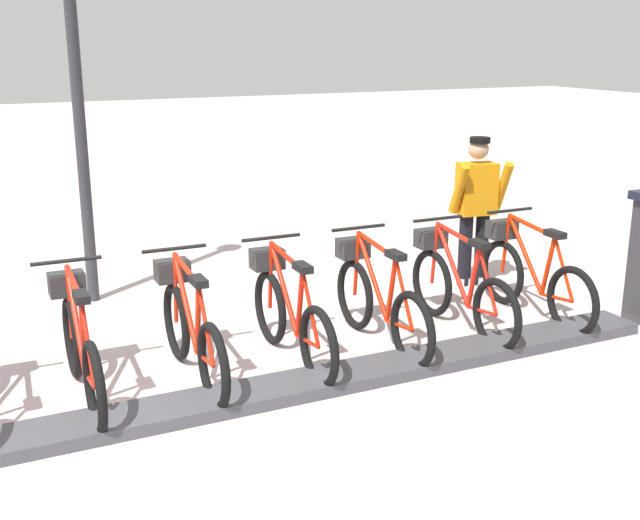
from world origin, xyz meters
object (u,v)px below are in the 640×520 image
at_px(lamp_post, 74,52).
at_px(bike_docked_3, 289,313).
at_px(bike_docked_1, 458,286).
at_px(bike_docked_2, 378,299).
at_px(worker_near_rack, 476,206).
at_px(bike_docked_5, 80,346).
at_px(bike_docked_4, 190,328).
at_px(bike_docked_0, 531,275).

bearing_deg(lamp_post, bike_docked_3, -152.61).
xyz_separation_m(bike_docked_1, bike_docked_2, (0.00, 0.87, 0.00)).
relative_size(bike_docked_2, worker_near_rack, 1.04).
xyz_separation_m(bike_docked_1, bike_docked_5, (0.00, 3.46, 0.00)).
distance_m(bike_docked_1, lamp_post, 4.35).
height_order(bike_docked_2, bike_docked_3, same).
xyz_separation_m(bike_docked_2, worker_near_rack, (1.07, -1.82, 0.48)).
height_order(bike_docked_4, worker_near_rack, worker_near_rack).
bearing_deg(bike_docked_4, bike_docked_3, -90.00).
bearing_deg(bike_docked_2, bike_docked_0, -90.00).
bearing_deg(bike_docked_3, bike_docked_1, -90.00).
relative_size(bike_docked_1, bike_docked_4, 1.00).
bearing_deg(worker_near_rack, bike_docked_3, 111.69).
bearing_deg(worker_near_rack, bike_docked_1, 138.20).
bearing_deg(bike_docked_2, bike_docked_3, 90.00).
bearing_deg(bike_docked_3, bike_docked_4, 90.00).
height_order(bike_docked_1, lamp_post, lamp_post).
bearing_deg(worker_near_rack, bike_docked_4, 106.74).
xyz_separation_m(bike_docked_1, worker_near_rack, (1.07, -0.96, 0.48)).
distance_m(bike_docked_3, bike_docked_4, 0.87).
xyz_separation_m(bike_docked_0, bike_docked_4, (0.00, 3.46, 0.00)).
xyz_separation_m(bike_docked_1, bike_docked_3, (0.00, 1.73, 0.00)).
xyz_separation_m(worker_near_rack, lamp_post, (1.31, 3.92, 1.64)).
xyz_separation_m(bike_docked_3, worker_near_rack, (1.07, -2.69, 0.48)).
bearing_deg(bike_docked_0, bike_docked_4, 90.00).
xyz_separation_m(bike_docked_4, lamp_post, (2.38, 0.37, 2.12)).
height_order(bike_docked_2, bike_docked_5, same).
xyz_separation_m(bike_docked_0, bike_docked_3, (0.00, 2.60, 0.00)).
bearing_deg(bike_docked_0, bike_docked_3, 90.00).
bearing_deg(bike_docked_5, bike_docked_1, -90.00).
height_order(bike_docked_0, worker_near_rack, worker_near_rack).
height_order(bike_docked_3, bike_docked_4, same).
bearing_deg(worker_near_rack, bike_docked_0, 175.20).
relative_size(bike_docked_4, worker_near_rack, 1.04).
bearing_deg(bike_docked_2, lamp_post, 41.42).
bearing_deg(bike_docked_1, bike_docked_3, 90.00).
bearing_deg(lamp_post, bike_docked_1, -128.74).
height_order(bike_docked_0, bike_docked_5, same).
height_order(bike_docked_4, bike_docked_5, same).
relative_size(bike_docked_0, bike_docked_3, 1.00).
height_order(bike_docked_5, worker_near_rack, worker_near_rack).
relative_size(bike_docked_0, worker_near_rack, 1.04).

